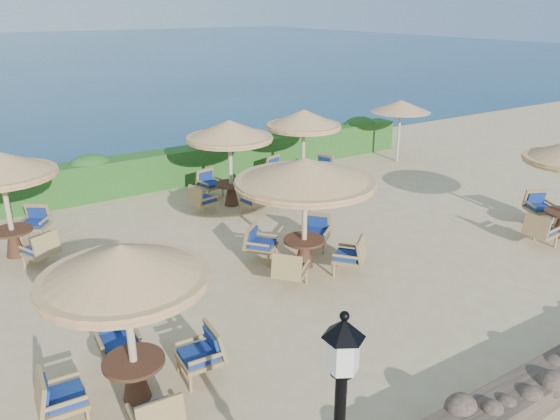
{
  "coord_description": "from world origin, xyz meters",
  "views": [
    {
      "loc": [
        -7.44,
        -9.88,
        5.83
      ],
      "look_at": [
        -0.95,
        0.19,
        1.3
      ],
      "focal_mm": 35.0,
      "sensor_mm": 36.0,
      "label": 1
    }
  ],
  "objects_px": {
    "cafe_set_0": "(127,301)",
    "cafe_set_5": "(303,137)",
    "cafe_set_1": "(305,190)",
    "extra_parasol": "(401,106)",
    "cafe_set_4": "(230,149)",
    "cafe_set_3": "(3,185)"
  },
  "relations": [
    {
      "from": "cafe_set_3",
      "to": "cafe_set_1",
      "type": "bearing_deg",
      "value": -37.52
    },
    {
      "from": "cafe_set_3",
      "to": "cafe_set_4",
      "type": "xyz_separation_m",
      "value": [
        6.21,
        0.35,
        -0.08
      ]
    },
    {
      "from": "cafe_set_4",
      "to": "cafe_set_1",
      "type": "bearing_deg",
      "value": -96.9
    },
    {
      "from": "extra_parasol",
      "to": "cafe_set_4",
      "type": "bearing_deg",
      "value": -173.33
    },
    {
      "from": "extra_parasol",
      "to": "cafe_set_1",
      "type": "bearing_deg",
      "value": -146.46
    },
    {
      "from": "cafe_set_3",
      "to": "cafe_set_5",
      "type": "distance_m",
      "value": 9.08
    },
    {
      "from": "cafe_set_4",
      "to": "cafe_set_5",
      "type": "height_order",
      "value": "same"
    },
    {
      "from": "cafe_set_0",
      "to": "cafe_set_5",
      "type": "height_order",
      "value": "same"
    },
    {
      "from": "cafe_set_1",
      "to": "cafe_set_4",
      "type": "distance_m",
      "value": 4.72
    },
    {
      "from": "cafe_set_5",
      "to": "cafe_set_1",
      "type": "bearing_deg",
      "value": -124.81
    },
    {
      "from": "extra_parasol",
      "to": "cafe_set_5",
      "type": "relative_size",
      "value": 0.83
    },
    {
      "from": "cafe_set_1",
      "to": "cafe_set_5",
      "type": "distance_m",
      "value": 5.99
    },
    {
      "from": "cafe_set_3",
      "to": "cafe_set_5",
      "type": "height_order",
      "value": "same"
    },
    {
      "from": "cafe_set_1",
      "to": "cafe_set_3",
      "type": "relative_size",
      "value": 1.17
    },
    {
      "from": "extra_parasol",
      "to": "cafe_set_0",
      "type": "bearing_deg",
      "value": -149.15
    },
    {
      "from": "cafe_set_5",
      "to": "cafe_set_4",
      "type": "bearing_deg",
      "value": -175.47
    },
    {
      "from": "cafe_set_0",
      "to": "cafe_set_5",
      "type": "relative_size",
      "value": 0.98
    },
    {
      "from": "cafe_set_1",
      "to": "cafe_set_0",
      "type": "bearing_deg",
      "value": -154.21
    },
    {
      "from": "cafe_set_0",
      "to": "cafe_set_4",
      "type": "height_order",
      "value": "same"
    },
    {
      "from": "cafe_set_0",
      "to": "cafe_set_4",
      "type": "xyz_separation_m",
      "value": [
        5.44,
        7.04,
        0.03
      ]
    },
    {
      "from": "extra_parasol",
      "to": "cafe_set_3",
      "type": "distance_m",
      "value": 14.17
    },
    {
      "from": "cafe_set_3",
      "to": "cafe_set_4",
      "type": "distance_m",
      "value": 6.22
    }
  ]
}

